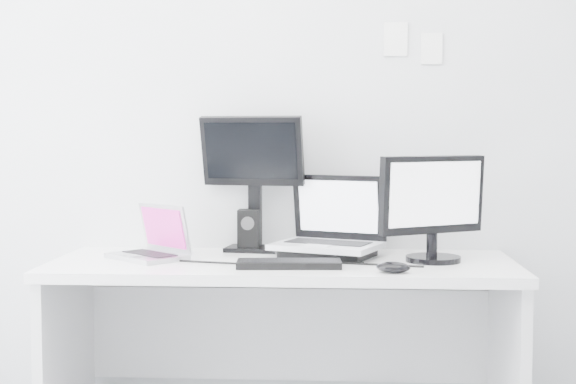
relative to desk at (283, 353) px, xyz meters
name	(u,v)px	position (x,y,z in m)	size (l,w,h in m)	color
back_wall	(289,104)	(0.00, 0.35, 0.99)	(3.60, 3.60, 0.00)	silver
desk	(283,353)	(0.00, 0.00, 0.00)	(1.80, 0.70, 0.73)	white
macbook	(147,231)	(-0.54, 0.01, 0.48)	(0.30, 0.22, 0.22)	#ADADB1
speaker	(249,231)	(-0.16, 0.24, 0.45)	(0.09, 0.09, 0.18)	black
dell_laptop	(327,215)	(0.17, 0.11, 0.53)	(0.40, 0.31, 0.34)	silver
rear_monitor	(253,182)	(-0.14, 0.26, 0.66)	(0.43, 0.15, 0.58)	black
samsung_monitor	(434,207)	(0.58, 0.02, 0.58)	(0.46, 0.21, 0.43)	black
keyboard	(289,264)	(0.03, -0.16, 0.38)	(0.39, 0.14, 0.03)	black
mouse	(393,267)	(0.41, -0.26, 0.39)	(0.12, 0.08, 0.04)	black
wall_note_0	(396,39)	(0.45, 0.34, 1.26)	(0.10, 0.00, 0.14)	white
wall_note_1	(432,48)	(0.60, 0.34, 1.22)	(0.09, 0.00, 0.13)	white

